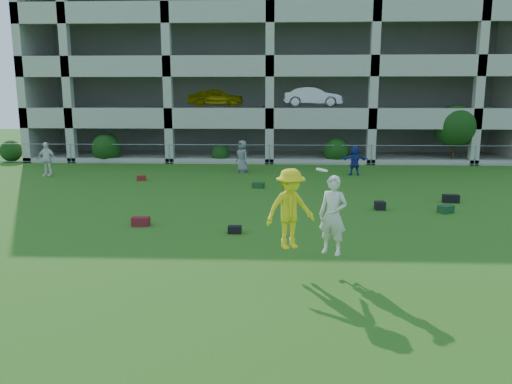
{
  "coord_description": "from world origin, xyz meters",
  "views": [
    {
      "loc": [
        0.51,
        -10.45,
        4.0
      ],
      "look_at": [
        -0.09,
        3.0,
        1.4
      ],
      "focal_mm": 35.0,
      "sensor_mm": 36.0,
      "label": 1
    }
  ],
  "objects_px": {
    "bystander_d": "(355,160)",
    "crate_d": "(380,206)",
    "frisbee_contest": "(301,210)",
    "parking_garage": "(272,68)",
    "bystander_c": "(242,157)",
    "bystander_b": "(47,159)"
  },
  "relations": [
    {
      "from": "bystander_d",
      "to": "parking_garage",
      "type": "xyz_separation_m",
      "value": [
        -4.44,
        12.62,
        5.25
      ]
    },
    {
      "from": "parking_garage",
      "to": "bystander_b",
      "type": "bearing_deg",
      "value": -129.45
    },
    {
      "from": "bystander_b",
      "to": "bystander_c",
      "type": "bearing_deg",
      "value": 15.84
    },
    {
      "from": "bystander_c",
      "to": "bystander_d",
      "type": "bearing_deg",
      "value": 43.9
    },
    {
      "from": "bystander_c",
      "to": "parking_garage",
      "type": "bearing_deg",
      "value": 133.63
    },
    {
      "from": "bystander_d",
      "to": "frisbee_contest",
      "type": "xyz_separation_m",
      "value": [
        -3.39,
        -14.54,
        0.7
      ]
    },
    {
      "from": "bystander_b",
      "to": "frisbee_contest",
      "type": "distance_m",
      "value": 18.27
    },
    {
      "from": "bystander_d",
      "to": "crate_d",
      "type": "relative_size",
      "value": 4.34
    },
    {
      "from": "bystander_b",
      "to": "parking_garage",
      "type": "xyz_separation_m",
      "value": [
        11.18,
        13.59,
        5.15
      ]
    },
    {
      "from": "crate_d",
      "to": "frisbee_contest",
      "type": "distance_m",
      "value": 7.39
    },
    {
      "from": "parking_garage",
      "to": "bystander_c",
      "type": "bearing_deg",
      "value": -96.54
    },
    {
      "from": "bystander_b",
      "to": "bystander_c",
      "type": "xyz_separation_m",
      "value": [
        9.81,
        1.61,
        -0.01
      ]
    },
    {
      "from": "parking_garage",
      "to": "crate_d",
      "type": "bearing_deg",
      "value": -78.55
    },
    {
      "from": "frisbee_contest",
      "to": "parking_garage",
      "type": "relative_size",
      "value": 0.07
    },
    {
      "from": "parking_garage",
      "to": "frisbee_contest",
      "type": "bearing_deg",
      "value": -87.79
    },
    {
      "from": "bystander_b",
      "to": "bystander_c",
      "type": "height_order",
      "value": "bystander_b"
    },
    {
      "from": "bystander_b",
      "to": "crate_d",
      "type": "distance_m",
      "value": 16.89
    },
    {
      "from": "bystander_c",
      "to": "frisbee_contest",
      "type": "xyz_separation_m",
      "value": [
        2.42,
        -15.18,
        0.61
      ]
    },
    {
      "from": "crate_d",
      "to": "bystander_c",
      "type": "bearing_deg",
      "value": 122.77
    },
    {
      "from": "bystander_d",
      "to": "crate_d",
      "type": "bearing_deg",
      "value": 87.26
    },
    {
      "from": "bystander_c",
      "to": "frisbee_contest",
      "type": "distance_m",
      "value": 15.38
    },
    {
      "from": "bystander_d",
      "to": "parking_garage",
      "type": "relative_size",
      "value": 0.05
    }
  ]
}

